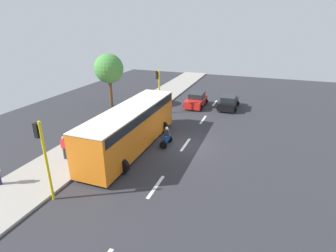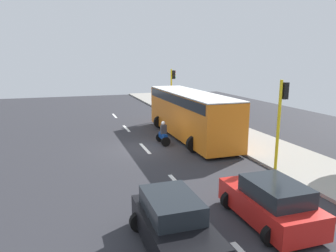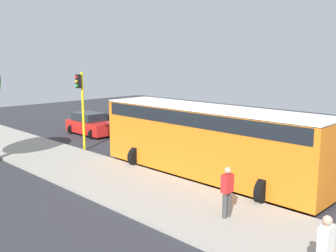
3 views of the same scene
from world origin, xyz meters
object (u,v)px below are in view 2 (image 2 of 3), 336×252
(car_black, at_px, (174,225))
(pedestrian_by_tree, at_px, (211,112))
(car_red, at_px, (270,203))
(city_bus, at_px, (190,111))
(traffic_light_corner, at_px, (172,87))
(traffic_light_midblock, at_px, (281,114))
(pedestrian_near_signal, at_px, (208,105))
(motorcycle, at_px, (163,134))

(car_black, relative_size, pedestrian_by_tree, 2.27)
(car_red, distance_m, city_bus, 12.14)
(car_red, distance_m, traffic_light_corner, 19.43)
(traffic_light_corner, distance_m, traffic_light_midblock, 15.34)
(pedestrian_near_signal, relative_size, pedestrian_by_tree, 1.00)
(city_bus, xyz_separation_m, pedestrian_near_signal, (4.86, 7.25, -0.79))
(motorcycle, bearing_deg, pedestrian_by_tree, 39.67)
(pedestrian_by_tree, distance_m, traffic_light_corner, 4.65)
(traffic_light_corner, bearing_deg, pedestrian_by_tree, -60.00)
(car_red, distance_m, pedestrian_by_tree, 16.23)
(car_red, height_order, car_black, same)
(city_bus, xyz_separation_m, traffic_light_corner, (1.16, 7.12, 1.08))
(pedestrian_by_tree, relative_size, traffic_light_midblock, 0.38)
(car_black, relative_size, traffic_light_midblock, 0.85)
(car_black, xyz_separation_m, motorcycle, (3.13, 11.09, -0.07))
(car_black, height_order, pedestrian_near_signal, pedestrian_near_signal)
(car_red, xyz_separation_m, pedestrian_by_tree, (5.19, 15.37, 0.35))
(pedestrian_near_signal, bearing_deg, city_bus, -123.85)
(car_red, relative_size, motorcycle, 2.50)
(pedestrian_by_tree, bearing_deg, car_red, -108.65)
(motorcycle, height_order, traffic_light_corner, traffic_light_corner)
(motorcycle, distance_m, pedestrian_by_tree, 7.30)
(car_red, relative_size, city_bus, 0.35)
(car_black, distance_m, city_bus, 13.51)
(pedestrian_by_tree, bearing_deg, traffic_light_corner, 120.00)
(pedestrian_near_signal, xyz_separation_m, traffic_light_corner, (-3.70, -0.13, 1.87))
(pedestrian_near_signal, height_order, pedestrian_by_tree, same)
(car_black, bearing_deg, car_red, 6.01)
(city_bus, relative_size, pedestrian_by_tree, 6.51)
(pedestrian_near_signal, bearing_deg, car_black, -117.80)
(car_red, relative_size, traffic_light_corner, 0.85)
(pedestrian_by_tree, bearing_deg, city_bus, -133.70)
(pedestrian_near_signal, distance_m, traffic_light_corner, 4.15)
(traffic_light_midblock, bearing_deg, car_red, -129.47)
(city_bus, relative_size, pedestrian_near_signal, 6.51)
(car_black, relative_size, city_bus, 0.35)
(city_bus, height_order, traffic_light_corner, traffic_light_corner)
(pedestrian_near_signal, bearing_deg, pedestrian_by_tree, -112.45)
(pedestrian_near_signal, height_order, traffic_light_corner, traffic_light_corner)
(city_bus, height_order, motorcycle, city_bus)
(traffic_light_corner, height_order, traffic_light_midblock, same)
(city_bus, height_order, pedestrian_near_signal, city_bus)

